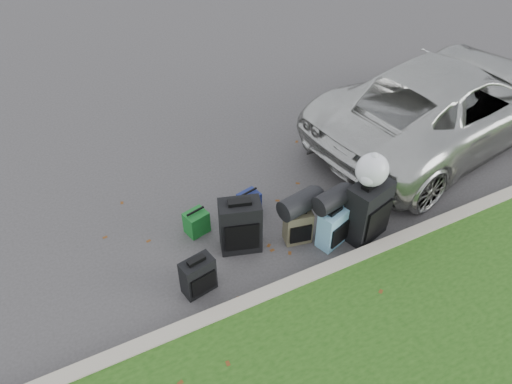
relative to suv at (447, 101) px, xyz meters
name	(u,v)px	position (x,y,z in m)	size (l,w,h in m)	color
ground	(269,230)	(-3.52, -0.67, -0.66)	(120.00, 120.00, 0.00)	#383535
curb	(309,279)	(-3.52, -1.67, -0.59)	(120.00, 0.18, 0.15)	#9E937F
suv	(447,101)	(0.00, 0.00, 0.00)	(2.20, 4.77, 1.32)	#B7B7B2
suitcase_small_black	(198,276)	(-4.72, -1.17, -0.42)	(0.39, 0.21, 0.48)	black
suitcase_large_black_left	(240,226)	(-3.99, -0.77, -0.29)	(0.51, 0.31, 0.74)	black
suitcase_olive	(298,226)	(-3.29, -0.99, -0.43)	(0.34, 0.21, 0.47)	#423D2B
suitcase_teal	(333,228)	(-2.93, -1.23, -0.39)	(0.38, 0.23, 0.54)	teal
suitcase_large_black_right	(367,211)	(-2.46, -1.29, -0.24)	(0.56, 0.33, 0.84)	black
tote_green	(197,222)	(-4.39, -0.26, -0.50)	(0.28, 0.23, 0.32)	#156221
tote_navy	(249,202)	(-3.60, -0.21, -0.51)	(0.28, 0.22, 0.30)	navy
duffel_left	(299,204)	(-3.28, -0.97, -0.05)	(0.28, 0.28, 0.51)	black
duffel_right	(332,199)	(-2.92, -1.14, 0.01)	(0.26, 0.26, 0.47)	black
trash_bag	(372,170)	(-2.46, -1.24, 0.38)	(0.41, 0.41, 0.41)	silver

